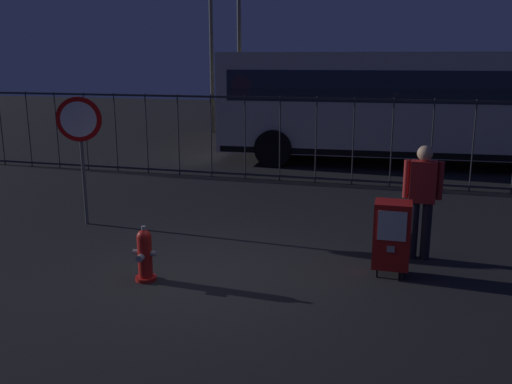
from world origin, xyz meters
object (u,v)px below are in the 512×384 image
object	(u,v)px
street_light_near_left	(239,5)
bus_far	(414,92)
bus_near	(416,101)
street_light_near_right	(211,18)
stop_sign	(80,134)
newspaper_box_primary	(392,235)
pedestrian	(422,196)
fire_hydrant	(145,255)

from	to	relation	value
street_light_near_left	bus_far	bearing A→B (deg)	5.37
bus_near	street_light_near_right	xyz separation A→B (m)	(-7.55, 4.97, 2.60)
stop_sign	street_light_near_right	xyz separation A→B (m)	(-1.96, 12.39, 2.71)
newspaper_box_primary	street_light_near_right	world-z (taller)	street_light_near_right
stop_sign	pedestrian	distance (m)	5.68
street_light_near_left	street_light_near_right	world-z (taller)	street_light_near_left
street_light_near_right	bus_near	bearing A→B (deg)	-33.38
newspaper_box_primary	pedestrian	xyz separation A→B (m)	(0.38, 0.77, 0.38)
pedestrian	bus_near	distance (m)	7.74
pedestrian	street_light_near_right	xyz separation A→B (m)	(-7.60, 12.68, 3.36)
pedestrian	bus_near	xyz separation A→B (m)	(-0.05, 7.70, 0.76)
pedestrian	street_light_near_left	bearing A→B (deg)	118.25
fire_hydrant	street_light_near_right	bearing A→B (deg)	105.85
pedestrian	street_light_near_right	size ratio (longest dim) A/B	0.22
bus_far	street_light_near_left	size ratio (longest dim) A/B	1.32
pedestrian	bus_far	bearing A→B (deg)	90.40
bus_far	street_light_near_right	size ratio (longest dim) A/B	1.43
pedestrian	bus_far	distance (m)	11.98
stop_sign	street_light_near_left	size ratio (longest dim) A/B	0.28
bus_near	bus_far	bearing A→B (deg)	87.53
bus_near	pedestrian	bearing A→B (deg)	-92.48
pedestrian	street_light_near_left	xyz separation A→B (m)	(-6.12, 11.39, 3.68)
bus_far	street_light_near_right	distance (m)	7.99
fire_hydrant	stop_sign	bearing A→B (deg)	135.94
stop_sign	newspaper_box_primary	bearing A→B (deg)	-11.31
newspaper_box_primary	bus_near	size ratio (longest dim) A/B	0.10
fire_hydrant	bus_near	world-z (taller)	bus_near
fire_hydrant	bus_far	distance (m)	14.23
pedestrian	street_light_near_right	distance (m)	15.16
street_light_near_right	bus_far	bearing A→B (deg)	-5.49
fire_hydrant	stop_sign	xyz separation A→B (m)	(-2.15, 2.08, 1.25)
fire_hydrant	bus_far	world-z (taller)	bus_far
bus_far	street_light_near_left	bearing A→B (deg)	178.64
newspaper_box_primary	fire_hydrant	bearing A→B (deg)	-161.78
fire_hydrant	bus_far	xyz separation A→B (m)	(3.41, 13.74, 1.36)
stop_sign	pedestrian	bearing A→B (deg)	-2.90
bus_near	street_light_near_left	size ratio (longest dim) A/B	1.31
pedestrian	bus_far	xyz separation A→B (m)	(-0.08, 11.95, 0.76)
stop_sign	fire_hydrant	bearing A→B (deg)	-44.06
pedestrian	bus_near	bearing A→B (deg)	90.39
newspaper_box_primary	street_light_near_left	bearing A→B (deg)	115.28
fire_hydrant	street_light_near_left	distance (m)	14.10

